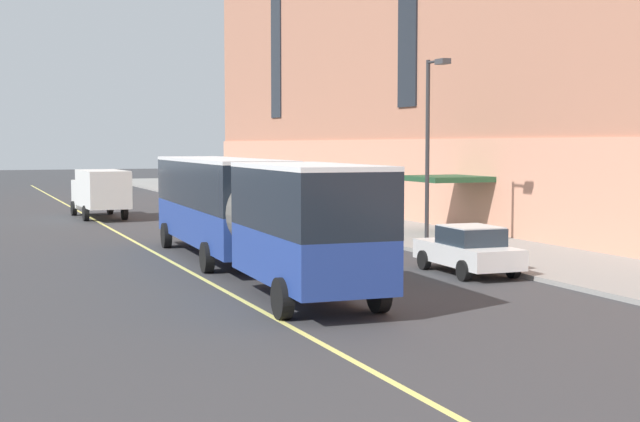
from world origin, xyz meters
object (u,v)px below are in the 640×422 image
street_lamp (430,134)px  box_truck (100,190)px  parked_car_black_1 (347,225)px  parked_car_green_0 (219,199)px  parked_car_white_5 (468,250)px  city_bus (245,207)px  parked_car_champagne_3 (276,211)px

street_lamp → box_truck: bearing=114.4°
parked_car_black_1 → box_truck: 18.30m
parked_car_green_0 → box_truck: (-7.61, -2.86, 0.80)m
parked_car_white_5 → city_bus: bearing=153.5°
parked_car_green_0 → city_bus: bearing=-103.9°
parked_car_champagne_3 → parked_car_black_1: bearing=-88.7°
city_bus → parked_car_black_1: size_ratio=4.30×
parked_car_black_1 → parked_car_white_5: bearing=-90.1°
parked_car_champagne_3 → parked_car_green_0: bearing=89.4°
parked_car_white_5 → street_lamp: street_lamp is taller
parked_car_green_0 → parked_car_black_1: 19.45m
parked_car_green_0 → street_lamp: street_lamp is taller
parked_car_black_1 → street_lamp: bearing=-67.7°
box_truck → parked_car_green_0: bearing=20.6°
parked_car_green_0 → parked_car_champagne_3: bearing=-90.6°
parked_car_green_0 → box_truck: box_truck is taller
parked_car_white_5 → parked_car_champagne_3: bearing=90.5°
parked_car_champagne_3 → street_lamp: street_lamp is taller
city_bus → parked_car_black_1: city_bus is taller
city_bus → parked_car_green_0: size_ratio=4.32×
city_bus → box_truck: city_bus is taller
parked_car_green_0 → street_lamp: (1.74, -23.51, 3.75)m
city_bus → parked_car_green_0: city_bus is taller
parked_car_champagne_3 → box_truck: box_truck is taller
city_bus → parked_car_green_0: bearing=76.1°
parked_car_black_1 → parked_car_champagne_3: 8.37m
parked_car_champagne_3 → street_lamp: 13.11m
street_lamp → city_bus: bearing=-164.1°
city_bus → parked_car_champagne_3: (6.26, 14.74, -1.32)m
city_bus → parked_car_champagne_3: bearing=67.0°
parked_car_black_1 → parked_car_green_0: bearing=90.2°
parked_car_white_5 → box_truck: 27.28m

